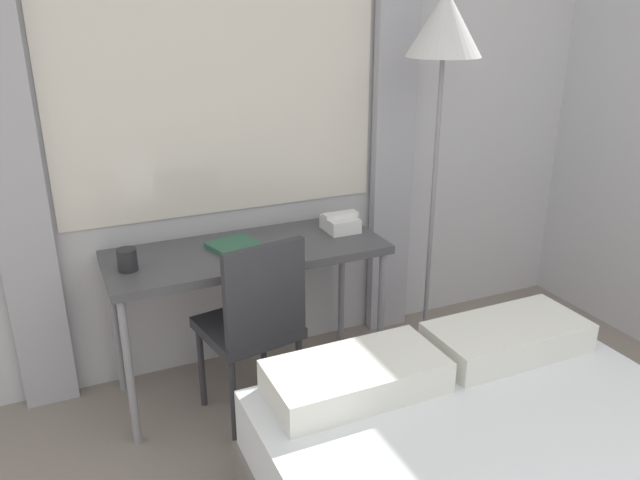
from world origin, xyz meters
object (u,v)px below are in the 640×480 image
(telephone, at_px, (340,223))
(desk_chair, at_px, (254,320))
(desk, at_px, (247,261))
(standing_lamp, at_px, (443,48))
(mug, at_px, (127,260))
(book, at_px, (235,246))

(telephone, bearing_deg, desk_chair, -151.19)
(desk, height_order, standing_lamp, standing_lamp)
(telephone, distance_m, mug, 1.07)
(standing_lamp, distance_m, book, 1.35)
(telephone, relative_size, mug, 1.83)
(mug, bearing_deg, standing_lamp, -3.19)
(telephone, height_order, book, telephone)
(book, xyz_separation_m, mug, (-0.50, -0.06, 0.04))
(desk, distance_m, telephone, 0.53)
(desk, xyz_separation_m, telephone, (0.52, 0.04, 0.11))
(book, bearing_deg, mug, -173.38)
(desk_chair, relative_size, standing_lamp, 0.48)
(standing_lamp, xyz_separation_m, book, (-1.01, 0.14, -0.88))
(desk, bearing_deg, telephone, 4.68)
(mug, bearing_deg, telephone, 4.09)
(telephone, bearing_deg, standing_lamp, -19.79)
(desk_chair, height_order, telephone, desk_chair)
(desk_chair, bearing_deg, standing_lamp, -0.98)
(desk, distance_m, mug, 0.57)
(desk_chair, bearing_deg, mug, 143.59)
(book, relative_size, mug, 2.68)
(desk, height_order, book, book)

